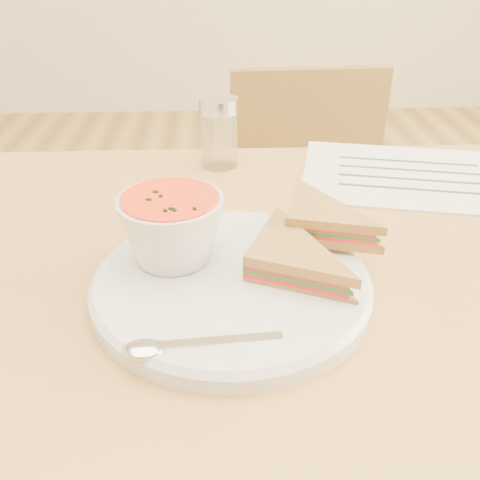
{
  "coord_description": "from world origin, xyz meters",
  "views": [
    {
      "loc": [
        -0.07,
        -0.51,
        1.08
      ],
      "look_at": [
        -0.05,
        -0.04,
        0.8
      ],
      "focal_mm": 40.0,
      "sensor_mm": 36.0,
      "label": 1
    }
  ],
  "objects_px": {
    "soup_bowl": "(172,231)",
    "dining_table": "(274,470)",
    "condiment_shaker": "(219,133)",
    "plate": "(231,285)",
    "chair_far": "(315,263)"
  },
  "relations": [
    {
      "from": "soup_bowl",
      "to": "dining_table",
      "type": "bearing_deg",
      "value": 10.64
    },
    {
      "from": "chair_far",
      "to": "plate",
      "type": "distance_m",
      "value": 0.71
    },
    {
      "from": "dining_table",
      "to": "soup_bowl",
      "type": "xyz_separation_m",
      "value": [
        -0.12,
        -0.02,
        0.43
      ]
    },
    {
      "from": "dining_table",
      "to": "plate",
      "type": "height_order",
      "value": "plate"
    },
    {
      "from": "dining_table",
      "to": "chair_far",
      "type": "distance_m",
      "value": 0.54
    },
    {
      "from": "chair_far",
      "to": "soup_bowl",
      "type": "xyz_separation_m",
      "value": [
        -0.27,
        -0.54,
        0.4
      ]
    },
    {
      "from": "plate",
      "to": "soup_bowl",
      "type": "xyz_separation_m",
      "value": [
        -0.06,
        0.03,
        0.05
      ]
    },
    {
      "from": "dining_table",
      "to": "soup_bowl",
      "type": "relative_size",
      "value": 9.15
    },
    {
      "from": "soup_bowl",
      "to": "plate",
      "type": "bearing_deg",
      "value": -29.82
    },
    {
      "from": "soup_bowl",
      "to": "condiment_shaker",
      "type": "relative_size",
      "value": 1.03
    },
    {
      "from": "soup_bowl",
      "to": "condiment_shaker",
      "type": "xyz_separation_m",
      "value": [
        0.05,
        0.3,
        -0.0
      ]
    },
    {
      "from": "plate",
      "to": "soup_bowl",
      "type": "distance_m",
      "value": 0.08
    },
    {
      "from": "soup_bowl",
      "to": "condiment_shaker",
      "type": "distance_m",
      "value": 0.31
    },
    {
      "from": "dining_table",
      "to": "chair_far",
      "type": "xyz_separation_m",
      "value": [
        0.15,
        0.52,
        0.03
      ]
    },
    {
      "from": "dining_table",
      "to": "soup_bowl",
      "type": "height_order",
      "value": "soup_bowl"
    }
  ]
}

